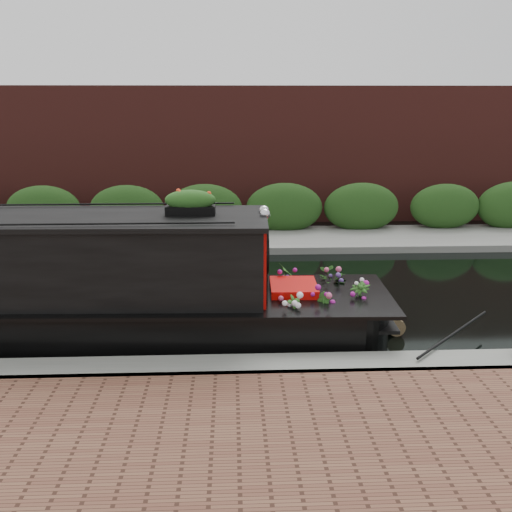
{
  "coord_description": "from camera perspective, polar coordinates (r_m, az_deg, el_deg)",
  "views": [
    {
      "loc": [
        0.79,
        -10.24,
        3.68
      ],
      "look_at": [
        1.2,
        -0.6,
        0.98
      ],
      "focal_mm": 40.0,
      "sensor_mm": 36.0,
      "label": 1
    }
  ],
  "objects": [
    {
      "name": "narrowboat",
      "position": [
        9.51,
        -22.36,
        -3.5
      ],
      "size": [
        10.92,
        2.22,
        2.55
      ],
      "rotation": [
        0.0,
        0.0,
        -0.03
      ],
      "color": "black",
      "rests_on": "ground"
    },
    {
      "name": "ground",
      "position": [
        10.91,
        -6.49,
        -4.2
      ],
      "size": [
        80.0,
        80.0,
        0.0
      ],
      "primitive_type": "plane",
      "color": "black",
      "rests_on": "ground"
    },
    {
      "name": "rope_fender",
      "position": [
        9.52,
        13.66,
        -6.68
      ],
      "size": [
        0.28,
        0.33,
        0.28
      ],
      "primitive_type": "cylinder",
      "rotation": [
        1.57,
        0.0,
        0.0
      ],
      "color": "brown",
      "rests_on": "ground"
    },
    {
      "name": "far_bank_path",
      "position": [
        14.92,
        -5.42,
        1.27
      ],
      "size": [
        40.0,
        2.4,
        0.34
      ],
      "primitive_type": "cube",
      "color": "slate",
      "rests_on": "ground"
    },
    {
      "name": "far_brick_wall",
      "position": [
        17.84,
        -4.96,
        3.66
      ],
      "size": [
        40.0,
        1.0,
        8.0
      ],
      "primitive_type": "cube",
      "color": "#55211C",
      "rests_on": "ground"
    },
    {
      "name": "far_hedge",
      "position": [
        15.79,
        -5.26,
        2.08
      ],
      "size": [
        40.0,
        1.1,
        2.8
      ],
      "primitive_type": "cube",
      "color": "#1F4216",
      "rests_on": "ground"
    },
    {
      "name": "near_bank_coping",
      "position": [
        7.89,
        -8.1,
        -12.35
      ],
      "size": [
        40.0,
        0.6,
        0.5
      ],
      "primitive_type": "cube",
      "color": "gray",
      "rests_on": "ground"
    }
  ]
}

